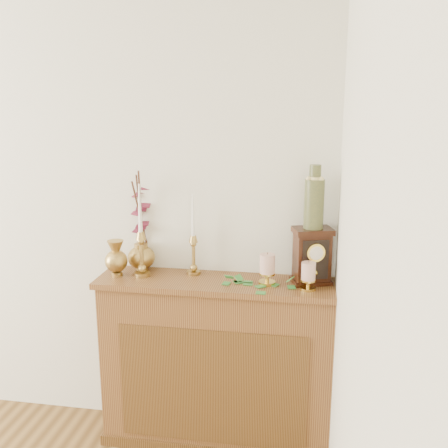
% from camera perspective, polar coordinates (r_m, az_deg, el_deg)
% --- Properties ---
extents(console_shelf, '(1.24, 0.34, 0.93)m').
position_cam_1_polar(console_shelf, '(2.90, -0.79, -15.34)').
color(console_shelf, brown).
rests_on(console_shelf, ground).
extents(candlestick_left, '(0.08, 0.08, 0.49)m').
position_cam_1_polar(candlestick_left, '(2.74, -9.00, -2.45)').
color(candlestick_left, tan).
rests_on(candlestick_left, console_shelf).
extents(candlestick_center, '(0.07, 0.07, 0.43)m').
position_cam_1_polar(candlestick_center, '(2.75, -3.35, -2.68)').
color(candlestick_center, tan).
rests_on(candlestick_center, console_shelf).
extents(bud_vase, '(0.12, 0.12, 0.19)m').
position_cam_1_polar(bud_vase, '(2.79, -11.66, -3.70)').
color(bud_vase, tan).
rests_on(bud_vase, console_shelf).
extents(ginger_jar, '(0.22, 0.24, 0.55)m').
position_cam_1_polar(ginger_jar, '(2.86, -8.94, 0.01)').
color(ginger_jar, tan).
rests_on(ginger_jar, console_shelf).
extents(pillar_candle_left, '(0.09, 0.09, 0.17)m').
position_cam_1_polar(pillar_candle_left, '(2.62, 4.73, -4.75)').
color(pillar_candle_left, gold).
rests_on(pillar_candle_left, console_shelf).
extents(pillar_candle_right, '(0.08, 0.08, 0.15)m').
position_cam_1_polar(pillar_candle_right, '(2.57, 9.16, -5.46)').
color(pillar_candle_right, gold).
rests_on(pillar_candle_right, console_shelf).
extents(ivy_garland, '(0.41, 0.18, 0.08)m').
position_cam_1_polar(ivy_garland, '(2.59, 2.55, -6.63)').
color(ivy_garland, '#2F772D').
rests_on(ivy_garland, console_shelf).
extents(mantel_clock, '(0.22, 0.18, 0.28)m').
position_cam_1_polar(mantel_clock, '(2.66, 9.55, -3.48)').
color(mantel_clock, black).
rests_on(mantel_clock, console_shelf).
extents(ceramic_vase, '(0.10, 0.10, 0.31)m').
position_cam_1_polar(ceramic_vase, '(2.59, 9.78, 2.57)').
color(ceramic_vase, '#1B3627').
rests_on(ceramic_vase, mantel_clock).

